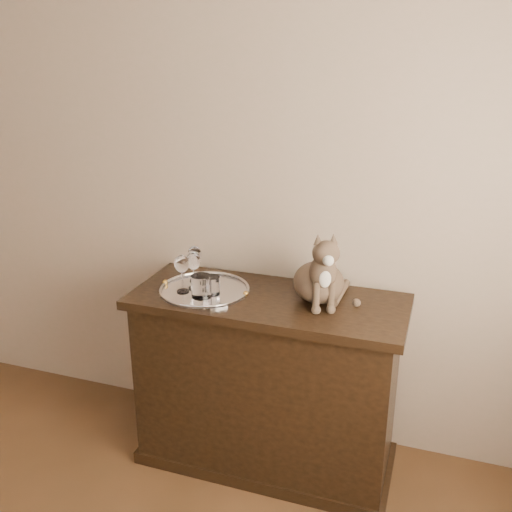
{
  "coord_description": "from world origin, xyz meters",
  "views": [
    {
      "loc": [
        1.29,
        -0.22,
        1.86
      ],
      "look_at": [
        0.54,
        1.95,
        1.03
      ],
      "focal_mm": 40.0,
      "sensor_mm": 36.0,
      "label": 1
    }
  ],
  "objects_px": {
    "cat": "(319,264)",
    "tumbler_b": "(201,286)",
    "sideboard": "(267,382)",
    "wine_glass_d": "(194,270)",
    "tumbler_a": "(212,286)",
    "wine_glass_c": "(182,273)",
    "wine_glass_a": "(195,264)",
    "tray": "(205,291)"
  },
  "relations": [
    {
      "from": "wine_glass_a",
      "to": "wine_glass_c",
      "type": "relative_size",
      "value": 0.98
    },
    {
      "from": "wine_glass_c",
      "to": "wine_glass_d",
      "type": "relative_size",
      "value": 1.0
    },
    {
      "from": "wine_glass_c",
      "to": "tumbler_b",
      "type": "relative_size",
      "value": 1.74
    },
    {
      "from": "tumbler_b",
      "to": "sideboard",
      "type": "bearing_deg",
      "value": 21.3
    },
    {
      "from": "wine_glass_a",
      "to": "wine_glass_d",
      "type": "relative_size",
      "value": 0.98
    },
    {
      "from": "sideboard",
      "to": "cat",
      "type": "xyz_separation_m",
      "value": [
        0.21,
        0.05,
        0.59
      ]
    },
    {
      "from": "wine_glass_d",
      "to": "tray",
      "type": "bearing_deg",
      "value": -3.49
    },
    {
      "from": "tumbler_b",
      "to": "tumbler_a",
      "type": "bearing_deg",
      "value": 54.5
    },
    {
      "from": "wine_glass_c",
      "to": "cat",
      "type": "height_order",
      "value": "cat"
    },
    {
      "from": "tray",
      "to": "wine_glass_a",
      "type": "distance_m",
      "value": 0.15
    },
    {
      "from": "tray",
      "to": "wine_glass_d",
      "type": "distance_m",
      "value": 0.1
    },
    {
      "from": "sideboard",
      "to": "tray",
      "type": "xyz_separation_m",
      "value": [
        -0.29,
        -0.03,
        0.43
      ]
    },
    {
      "from": "tumbler_a",
      "to": "cat",
      "type": "relative_size",
      "value": 0.24
    },
    {
      "from": "wine_glass_c",
      "to": "tumbler_b",
      "type": "distance_m",
      "value": 0.11
    },
    {
      "from": "sideboard",
      "to": "wine_glass_d",
      "type": "distance_m",
      "value": 0.62
    },
    {
      "from": "sideboard",
      "to": "wine_glass_a",
      "type": "xyz_separation_m",
      "value": [
        -0.37,
        0.05,
        0.52
      ]
    },
    {
      "from": "tumbler_a",
      "to": "cat",
      "type": "xyz_separation_m",
      "value": [
        0.45,
        0.11,
        0.12
      ]
    },
    {
      "from": "wine_glass_d",
      "to": "tumbler_b",
      "type": "distance_m",
      "value": 0.11
    },
    {
      "from": "sideboard",
      "to": "wine_glass_d",
      "type": "relative_size",
      "value": 6.98
    },
    {
      "from": "cat",
      "to": "tumbler_b",
      "type": "bearing_deg",
      "value": 174.1
    },
    {
      "from": "wine_glass_c",
      "to": "wine_glass_d",
      "type": "bearing_deg",
      "value": 57.4
    },
    {
      "from": "tumbler_a",
      "to": "tumbler_b",
      "type": "bearing_deg",
      "value": -125.5
    },
    {
      "from": "sideboard",
      "to": "wine_glass_d",
      "type": "xyz_separation_m",
      "value": [
        -0.34,
        -0.03,
        0.52
      ]
    },
    {
      "from": "wine_glass_c",
      "to": "tumbler_a",
      "type": "relative_size",
      "value": 2.13
    },
    {
      "from": "sideboard",
      "to": "wine_glass_c",
      "type": "xyz_separation_m",
      "value": [
        -0.37,
        -0.08,
        0.52
      ]
    },
    {
      "from": "sideboard",
      "to": "cat",
      "type": "distance_m",
      "value": 0.63
    },
    {
      "from": "sideboard",
      "to": "wine_glass_a",
      "type": "bearing_deg",
      "value": 171.64
    },
    {
      "from": "tray",
      "to": "cat",
      "type": "height_order",
      "value": "cat"
    },
    {
      "from": "cat",
      "to": "wine_glass_d",
      "type": "bearing_deg",
      "value": 164.29
    },
    {
      "from": "wine_glass_a",
      "to": "wine_glass_c",
      "type": "xyz_separation_m",
      "value": [
        -0.0,
        -0.13,
        0.0
      ]
    },
    {
      "from": "wine_glass_a",
      "to": "tray",
      "type": "bearing_deg",
      "value": -45.57
    },
    {
      "from": "wine_glass_d",
      "to": "tumbler_a",
      "type": "relative_size",
      "value": 2.13
    },
    {
      "from": "tray",
      "to": "tumbler_a",
      "type": "relative_size",
      "value": 4.96
    },
    {
      "from": "wine_glass_d",
      "to": "tumbler_a",
      "type": "height_order",
      "value": "wine_glass_d"
    },
    {
      "from": "wine_glass_a",
      "to": "wine_glass_c",
      "type": "height_order",
      "value": "wine_glass_c"
    },
    {
      "from": "tumbler_a",
      "to": "wine_glass_c",
      "type": "bearing_deg",
      "value": -172.96
    },
    {
      "from": "tray",
      "to": "wine_glass_d",
      "type": "relative_size",
      "value": 2.33
    },
    {
      "from": "wine_glass_d",
      "to": "cat",
      "type": "height_order",
      "value": "cat"
    },
    {
      "from": "sideboard",
      "to": "tray",
      "type": "relative_size",
      "value": 3.0
    },
    {
      "from": "cat",
      "to": "wine_glass_c",
      "type": "bearing_deg",
      "value": 168.78
    },
    {
      "from": "tumbler_a",
      "to": "tumbler_b",
      "type": "height_order",
      "value": "tumbler_b"
    },
    {
      "from": "wine_glass_c",
      "to": "tumbler_b",
      "type": "xyz_separation_m",
      "value": [
        0.1,
        -0.03,
        -0.04
      ]
    }
  ]
}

